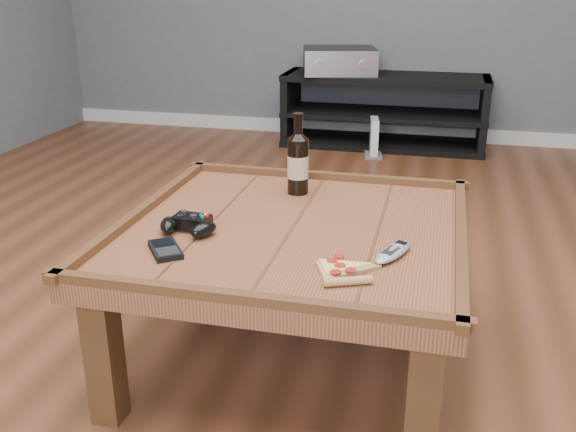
% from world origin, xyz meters
% --- Properties ---
extents(ground, '(6.00, 6.00, 0.00)m').
position_xyz_m(ground, '(0.00, 0.00, 0.00)').
color(ground, '#4B2915').
rests_on(ground, ground).
extents(baseboard, '(5.00, 0.02, 0.10)m').
position_xyz_m(baseboard, '(0.00, 2.99, 0.05)').
color(baseboard, silver).
rests_on(baseboard, ground).
extents(coffee_table, '(1.03, 1.03, 0.48)m').
position_xyz_m(coffee_table, '(0.00, 0.00, 0.39)').
color(coffee_table, '#582E19').
rests_on(coffee_table, ground).
extents(media_console, '(1.40, 0.45, 0.50)m').
position_xyz_m(media_console, '(0.00, 2.75, 0.25)').
color(media_console, black).
rests_on(media_console, ground).
extents(beer_bottle, '(0.07, 0.07, 0.28)m').
position_xyz_m(beer_bottle, '(-0.06, 0.31, 0.56)').
color(beer_bottle, black).
rests_on(beer_bottle, coffee_table).
extents(game_controller, '(0.19, 0.13, 0.05)m').
position_xyz_m(game_controller, '(-0.29, -0.12, 0.47)').
color(game_controller, black).
rests_on(game_controller, coffee_table).
extents(pizza_slice, '(0.21, 0.25, 0.02)m').
position_xyz_m(pizza_slice, '(0.19, -0.28, 0.46)').
color(pizza_slice, tan).
rests_on(pizza_slice, coffee_table).
extents(smartphone, '(0.14, 0.15, 0.02)m').
position_xyz_m(smartphone, '(-0.29, -0.27, 0.46)').
color(smartphone, black).
rests_on(smartphone, coffee_table).
extents(remote_control, '(0.12, 0.18, 0.03)m').
position_xyz_m(remote_control, '(0.31, -0.15, 0.46)').
color(remote_control, '#8E939A').
rests_on(remote_control, coffee_table).
extents(av_receiver, '(0.57, 0.51, 0.17)m').
position_xyz_m(av_receiver, '(-0.32, 2.74, 0.59)').
color(av_receiver, black).
rests_on(av_receiver, media_console).
extents(game_console, '(0.14, 0.22, 0.25)m').
position_xyz_m(game_console, '(-0.03, 2.47, 0.12)').
color(game_console, slate).
rests_on(game_console, ground).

